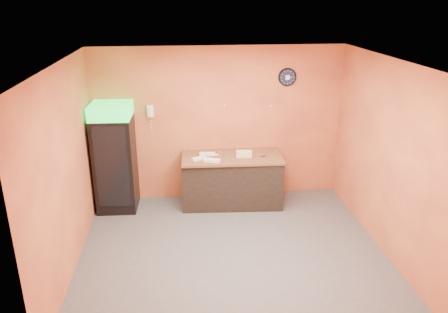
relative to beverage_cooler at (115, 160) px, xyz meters
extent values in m
plane|color=#47474C|center=(1.85, -1.61, -0.93)|extent=(4.50, 4.50, 0.00)
cube|color=orange|center=(1.85, 0.39, 0.47)|extent=(4.50, 0.02, 2.80)
cube|color=orange|center=(-0.40, -1.61, 0.47)|extent=(0.02, 4.00, 2.80)
cube|color=orange|center=(4.10, -1.61, 0.47)|extent=(0.02, 4.00, 2.80)
cube|color=white|center=(1.85, -1.61, 1.87)|extent=(4.50, 4.00, 0.02)
cube|color=black|center=(0.00, 0.04, -0.10)|extent=(0.69, 0.69, 1.67)
cube|color=#1AE440|center=(0.00, 0.04, 0.86)|extent=(0.69, 0.69, 0.24)
cube|color=black|center=(0.01, -0.30, -0.03)|extent=(0.55, 0.04, 1.43)
cube|color=black|center=(2.04, 0.00, -0.49)|extent=(1.81, 0.89, 0.88)
cylinder|color=black|center=(3.07, 0.37, 1.31)|extent=(0.32, 0.05, 0.32)
cylinder|color=#0F1433|center=(3.07, 0.34, 1.31)|extent=(0.27, 0.01, 0.27)
cube|color=white|center=(3.07, 0.33, 1.31)|extent=(0.08, 0.00, 0.08)
cube|color=white|center=(0.63, 0.35, 0.76)|extent=(0.11, 0.07, 0.21)
cube|color=white|center=(0.63, 0.30, 0.76)|extent=(0.05, 0.04, 0.17)
cube|color=brown|center=(2.04, 0.00, -0.03)|extent=(1.81, 0.93, 0.04)
cube|color=beige|center=(2.24, -0.09, 0.02)|extent=(0.28, 0.12, 0.06)
cube|color=beige|center=(2.24, -0.09, 0.08)|extent=(0.28, 0.12, 0.06)
cube|color=white|center=(1.45, -0.12, 0.01)|extent=(0.27, 0.20, 0.04)
cube|color=white|center=(1.67, -0.24, 0.01)|extent=(0.31, 0.21, 0.04)
cube|color=white|center=(1.61, 0.09, 0.01)|extent=(0.29, 0.13, 0.04)
cylinder|color=silver|center=(1.83, 0.06, 0.02)|extent=(0.06, 0.06, 0.06)
camera|label=1|loc=(1.13, -7.21, 2.68)|focal=35.00mm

